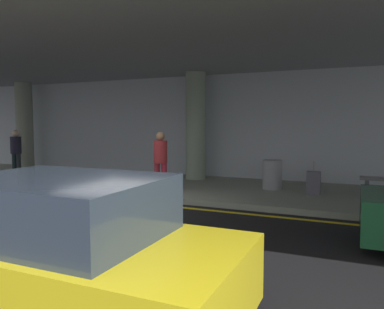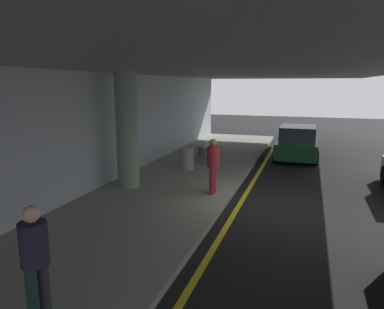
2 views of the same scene
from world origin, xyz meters
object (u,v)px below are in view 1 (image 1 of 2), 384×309
(car_yellow_taxi, at_px, (55,251))
(person_waiting_for_ride, at_px, (16,150))
(suitcase_upright_primary, at_px, (314,183))
(trash_bin_steel, at_px, (272,174))
(traveler_with_luggage, at_px, (160,158))
(support_column_left_mid, at_px, (196,126))
(support_column_far_left, at_px, (25,126))

(car_yellow_taxi, xyz_separation_m, person_waiting_for_ride, (-8.46, 6.94, 0.40))
(suitcase_upright_primary, relative_size, trash_bin_steel, 1.06)
(person_waiting_for_ride, relative_size, trash_bin_steel, 1.98)
(trash_bin_steel, bearing_deg, suitcase_upright_primary, -18.78)
(person_waiting_for_ride, xyz_separation_m, trash_bin_steel, (9.13, 1.02, -0.54))
(suitcase_upright_primary, height_order, trash_bin_steel, suitcase_upright_primary)
(traveler_with_luggage, relative_size, person_waiting_for_ride, 1.00)
(support_column_left_mid, distance_m, suitcase_upright_primary, 4.55)
(support_column_left_mid, distance_m, traveler_with_luggage, 2.93)
(person_waiting_for_ride, xyz_separation_m, suitcase_upright_primary, (10.32, 0.61, -0.65))
(traveler_with_luggage, distance_m, suitcase_upright_primary, 4.22)
(support_column_far_left, xyz_separation_m, trash_bin_steel, (10.86, -0.99, -1.40))
(support_column_far_left, bearing_deg, support_column_left_mid, 0.00)
(support_column_left_mid, distance_m, person_waiting_for_ride, 6.63)
(person_waiting_for_ride, bearing_deg, support_column_left_mid, 178.99)
(suitcase_upright_primary, bearing_deg, trash_bin_steel, 152.70)
(car_yellow_taxi, bearing_deg, person_waiting_for_ride, -42.51)
(car_yellow_taxi, bearing_deg, trash_bin_steel, -97.90)
(traveler_with_luggage, height_order, person_waiting_for_ride, same)
(support_column_far_left, relative_size, suitcase_upright_primary, 4.06)
(traveler_with_luggage, bearing_deg, suitcase_upright_primary, 18.31)
(person_waiting_for_ride, distance_m, suitcase_upright_primary, 10.36)
(support_column_far_left, xyz_separation_m, suitcase_upright_primary, (12.06, -1.39, -1.51))
(support_column_left_mid, bearing_deg, traveler_with_luggage, -87.24)
(car_yellow_taxi, xyz_separation_m, traveler_with_luggage, (-2.07, 6.15, 0.40))
(support_column_far_left, bearing_deg, traveler_with_luggage, -18.97)
(car_yellow_taxi, bearing_deg, traveler_with_luggage, -74.57)
(support_column_left_mid, height_order, person_waiting_for_ride, support_column_left_mid)
(trash_bin_steel, bearing_deg, car_yellow_taxi, -94.75)
(trash_bin_steel, bearing_deg, traveler_with_luggage, -146.42)
(suitcase_upright_primary, distance_m, trash_bin_steel, 1.27)
(car_yellow_taxi, distance_m, suitcase_upright_primary, 7.78)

